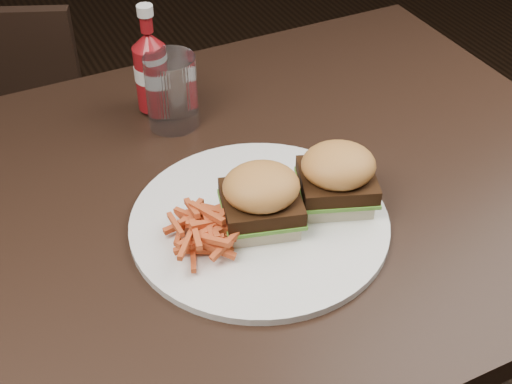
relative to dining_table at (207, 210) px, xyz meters
name	(u,v)px	position (x,y,z in m)	size (l,w,h in m)	color
dining_table	(207,210)	(0.00, 0.00, 0.00)	(1.20, 0.80, 0.04)	black
chair_far	(31,137)	(-0.14, 0.74, -0.30)	(0.37, 0.37, 0.04)	black
plate	(259,222)	(0.04, -0.08, 0.03)	(0.34, 0.34, 0.01)	white
sandwich_half_a	(261,217)	(0.04, -0.09, 0.04)	(0.09, 0.08, 0.02)	beige
sandwich_half_b	(336,195)	(0.15, -0.09, 0.04)	(0.09, 0.08, 0.02)	#EEE7BE
fries_pile	(207,229)	(-0.04, -0.09, 0.05)	(0.10, 0.10, 0.04)	#B25329
ketchup_bottle	(152,78)	(0.01, 0.25, 0.08)	(0.05, 0.05, 0.11)	maroon
tumbler	(172,94)	(0.03, 0.20, 0.08)	(0.08, 0.08, 0.13)	white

